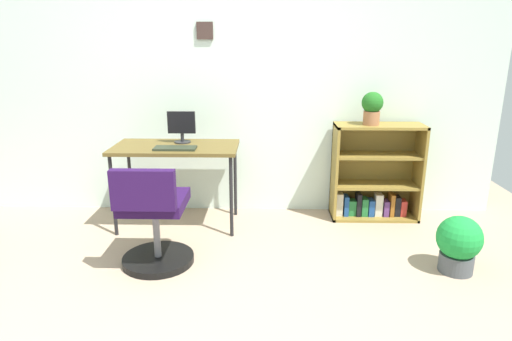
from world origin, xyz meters
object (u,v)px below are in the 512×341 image
Objects in this scene: keyboard at (175,148)px; potted_plant_on_shelf at (372,107)px; office_chair at (154,222)px; potted_plant_floor at (459,243)px; desk at (176,152)px; bookshelf_low at (374,177)px; monitor at (182,126)px.

potted_plant_on_shelf is at bearing 11.01° from keyboard.
office_chair is 1.90× the size of potted_plant_floor.
bookshelf_low is (1.76, 0.25, -0.28)m from desk.
keyboard is 0.74m from office_chair.
keyboard is at bearing -167.73° from bookshelf_low.
monitor is 1.02m from office_chair.
potted_plant_on_shelf is 1.34m from potted_plant_floor.
desk is 1.80m from bookshelf_low.
monitor is 1.65m from potted_plant_on_shelf.
office_chair reaches higher than potted_plant_floor.
potted_plant_on_shelf is at bearing 114.00° from potted_plant_floor.
desk is at bearing -171.99° from bookshelf_low.
office_chair is at bearing -93.84° from monitor.
office_chair is (-0.06, -0.87, -0.52)m from monitor.
desk is at bearing -109.30° from monitor.
monitor is (0.04, 0.11, 0.20)m from desk.
monitor is 0.80× the size of keyboard.
monitor is 0.28m from keyboard.
monitor is at bearing 70.70° from desk.
bookshelf_low is (1.74, 0.38, -0.35)m from keyboard.
office_chair reaches higher than keyboard.
potted_plant_on_shelf is (-0.08, -0.06, 0.65)m from bookshelf_low.
desk is 0.82m from office_chair.
desk is 3.70× the size of potted_plant_on_shelf.
keyboard is 1.20× the size of potted_plant_on_shelf.
monitor is 0.35× the size of office_chair.
keyboard is at bearing -93.46° from monitor.
potted_plant_on_shelf is at bearing -144.93° from bookshelf_low.
bookshelf_low is at bearing 109.06° from potted_plant_floor.
monitor is 0.32× the size of bookshelf_low.
bookshelf_low is at bearing 12.27° from keyboard.
potted_plant_on_shelf reaches higher than keyboard.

